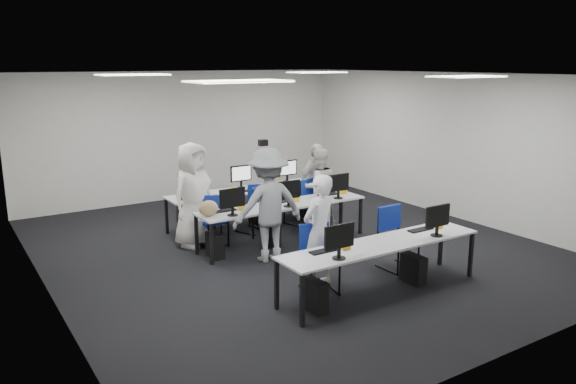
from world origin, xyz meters
TOP-DOWN VIEW (x-y plane):
  - room at (0.00, 0.00)m, footprint 9.00×9.02m
  - ceiling_panels at (0.00, 0.00)m, footprint 5.20×4.60m
  - desk_front at (0.00, -2.40)m, footprint 3.20×0.70m
  - desk_mid at (0.00, 0.20)m, footprint 3.20×0.70m
  - desk_back at (0.00, 1.60)m, footprint 3.20×0.70m
  - equipment_front at (-0.19, -2.42)m, footprint 2.51×0.41m
  - equipment_mid at (-0.19, 0.18)m, footprint 2.91×0.41m
  - equipment_back at (0.19, 1.62)m, footprint 2.91×0.41m
  - chair_0 at (-0.73, -1.90)m, footprint 0.57×0.60m
  - chair_1 at (0.86, -1.83)m, footprint 0.49×0.53m
  - chair_2 at (-1.11, 0.80)m, footprint 0.43×0.47m
  - chair_3 at (-0.06, 0.88)m, footprint 0.60×0.62m
  - chair_4 at (1.00, 0.72)m, footprint 0.56×0.59m
  - chair_5 at (-0.97, 1.12)m, footprint 0.56×0.58m
  - chair_6 at (-0.12, 1.14)m, footprint 0.60×0.62m
  - chair_7 at (0.96, 1.07)m, footprint 0.57×0.60m
  - handbag at (-1.45, 0.20)m, footprint 0.35×0.26m
  - student_0 at (-0.60, -1.73)m, footprint 0.68×0.53m
  - student_1 at (1.22, 0.81)m, footprint 0.89×0.77m
  - student_2 at (-1.38, 0.97)m, footprint 1.06×0.89m
  - student_3 at (1.33, 1.07)m, footprint 1.00×0.57m
  - photographer at (-0.66, -0.40)m, footprint 1.27×0.80m
  - dslr_camera at (-0.64, -0.22)m, footprint 0.16×0.19m

SIDE VIEW (x-z plane):
  - chair_2 at x=-1.11m, z-range -0.16..0.71m
  - chair_5 at x=-0.97m, z-range -0.16..0.71m
  - chair_4 at x=1.00m, z-range -0.17..0.75m
  - chair_6 at x=-0.12m, z-range -0.17..0.75m
  - chair_3 at x=-0.06m, z-range -0.17..0.77m
  - chair_0 at x=-0.73m, z-range -0.18..0.78m
  - chair_7 at x=0.96m, z-range -0.18..0.78m
  - chair_1 at x=0.86m, z-range -0.18..0.80m
  - equipment_mid at x=-0.19m, z-range -0.24..0.95m
  - equipment_back at x=0.19m, z-range -0.24..0.95m
  - equipment_front at x=-0.19m, z-range -0.24..0.95m
  - desk_front at x=0.00m, z-range 0.32..1.05m
  - desk_mid at x=0.00m, z-range 0.32..1.05m
  - desk_back at x=0.00m, z-range 0.32..1.05m
  - student_1 at x=1.22m, z-range 0.00..1.56m
  - student_3 at x=1.33m, z-range 0.00..1.60m
  - student_0 at x=-0.60m, z-range 0.00..1.66m
  - handbag at x=-1.45m, z-range 0.73..0.99m
  - student_2 at x=-1.38m, z-range 0.00..1.86m
  - photographer at x=-0.66m, z-range 0.00..1.87m
  - room at x=0.00m, z-range 0.00..3.00m
  - dslr_camera at x=-0.64m, z-range 1.88..1.98m
  - ceiling_panels at x=0.00m, z-range 2.98..2.99m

